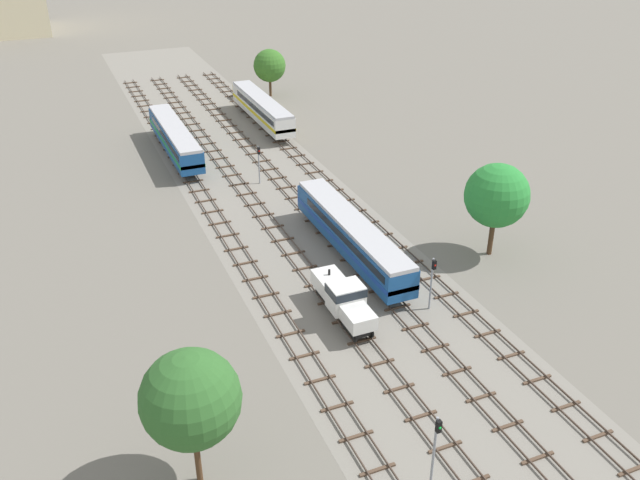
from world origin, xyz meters
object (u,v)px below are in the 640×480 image
signal_post_nearest (259,160)px  signal_post_mid (432,277)px  diesel_railcar_far_left_mid (175,137)px  signal_post_near (435,444)px  diesel_railcar_centre_left_near (352,234)px  diesel_railcar_centre_midfar (262,108)px  shunter_loco_left_nearest (343,297)px

signal_post_nearest → signal_post_mid: 30.96m
diesel_railcar_far_left_mid → signal_post_near: (2.39, -59.44, 0.77)m
diesel_railcar_far_left_mid → signal_post_nearest: size_ratio=4.40×
diesel_railcar_centre_left_near → signal_post_near: bearing=-105.2°
diesel_railcar_centre_midfar → signal_post_near: bearing=-100.1°
diesel_railcar_far_left_mid → signal_post_nearest: (7.17, -12.78, 0.40)m
shunter_loco_left_nearest → signal_post_mid: 7.44m
signal_post_near → signal_post_mid: bearing=59.2°
diesel_railcar_centre_midfar → signal_post_mid: signal_post_mid is taller
diesel_railcar_far_left_mid → signal_post_nearest: 14.66m
shunter_loco_left_nearest → diesel_railcar_far_left_mid: 41.99m
signal_post_nearest → diesel_railcar_centre_midfar: bearing=70.7°
diesel_railcar_centre_midfar → diesel_railcar_far_left_mid: bearing=-151.7°
shunter_loco_left_nearest → diesel_railcar_centre_left_near: bearing=61.2°
shunter_loco_left_nearest → signal_post_mid: bearing=-13.0°
shunter_loco_left_nearest → signal_post_near: bearing=-97.7°
signal_post_near → diesel_railcar_centre_midfar: bearing=79.9°
signal_post_mid → signal_post_near: bearing=-120.8°
diesel_railcar_far_left_mid → diesel_railcar_centre_left_near: bearing=-73.9°
signal_post_near → signal_post_mid: (9.56, 16.07, -0.25)m
diesel_railcar_centre_left_near → signal_post_nearest: 20.40m
signal_post_nearest → signal_post_near: (-4.78, -46.66, 0.37)m
diesel_railcar_far_left_mid → signal_post_near: 59.50m
signal_post_near → signal_post_mid: 18.70m
signal_post_nearest → signal_post_near: bearing=-95.8°
signal_post_near → shunter_loco_left_nearest: bearing=82.3°
shunter_loco_left_nearest → signal_post_nearest: bearing=85.3°
diesel_railcar_centre_left_near → diesel_railcar_far_left_mid: bearing=106.1°
shunter_loco_left_nearest → diesel_railcar_centre_left_near: diesel_railcar_centre_left_near is taller
shunter_loco_left_nearest → signal_post_near: signal_post_near is taller
diesel_railcar_centre_left_near → signal_post_nearest: bearing=96.7°
signal_post_nearest → shunter_loco_left_nearest: bearing=-94.7°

